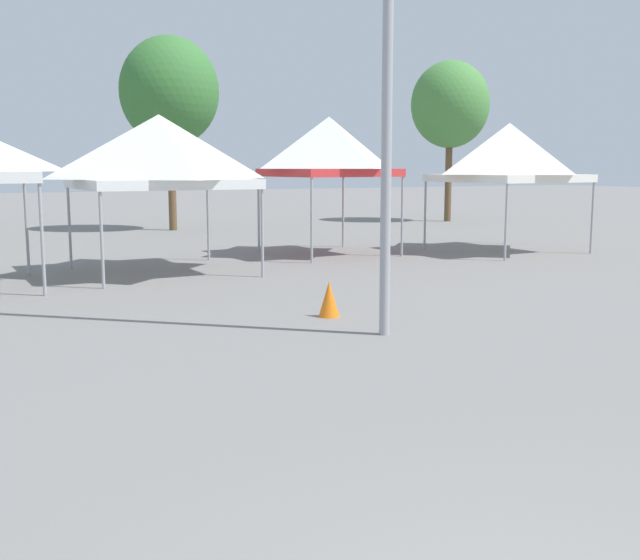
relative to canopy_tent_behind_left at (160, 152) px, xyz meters
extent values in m
cylinder|color=#9E9EA3|center=(-2.71, -1.97, -1.49)|extent=(0.06, 0.06, 2.18)
cylinder|color=#9E9EA3|center=(-2.62, 0.85, -1.49)|extent=(0.06, 0.06, 2.18)
cylinder|color=#9E9EA3|center=(-1.62, -1.63, -1.57)|extent=(0.06, 0.06, 2.01)
cylinder|color=#9E9EA3|center=(1.63, -1.62, -1.57)|extent=(0.06, 0.06, 2.01)
cylinder|color=#9E9EA3|center=(-1.63, 1.62, -1.57)|extent=(0.06, 0.06, 2.01)
cylinder|color=#9E9EA3|center=(1.62, 1.63, -1.57)|extent=(0.06, 0.06, 2.01)
pyramid|color=white|center=(0.00, 0.00, 0.10)|extent=(3.43, 3.43, 1.34)
cube|color=white|center=(0.00, 0.00, -0.67)|extent=(3.40, 3.40, 0.20)
cylinder|color=#9E9EA3|center=(3.58, -0.04, -1.47)|extent=(0.06, 0.06, 2.21)
cylinder|color=#9E9EA3|center=(6.26, 0.16, -1.47)|extent=(0.06, 0.06, 2.21)
cylinder|color=#9E9EA3|center=(3.38, 2.64, -1.47)|extent=(0.06, 0.06, 2.21)
cylinder|color=#9E9EA3|center=(6.06, 2.84, -1.47)|extent=(0.06, 0.06, 2.21)
pyramid|color=white|center=(4.82, 1.40, 0.29)|extent=(3.03, 3.03, 1.31)
cube|color=red|center=(4.82, 1.40, -0.46)|extent=(3.00, 3.00, 0.20)
cylinder|color=#9E9EA3|center=(7.95, -1.80, -1.55)|extent=(0.06, 0.06, 2.06)
cylinder|color=#9E9EA3|center=(11.03, -1.62, -1.55)|extent=(0.06, 0.06, 2.06)
cylinder|color=#9E9EA3|center=(7.77, 1.28, -1.55)|extent=(0.06, 0.06, 2.06)
cylinder|color=#9E9EA3|center=(10.85, 1.46, -1.55)|extent=(0.06, 0.06, 2.06)
pyramid|color=white|center=(9.40, -0.17, 0.16)|extent=(3.43, 3.43, 1.35)
cube|color=white|center=(9.40, -0.17, -0.62)|extent=(3.39, 3.39, 0.20)
cylinder|color=brown|center=(3.52, 10.78, -0.83)|extent=(0.28, 0.28, 3.50)
ellipsoid|color=#387233|center=(3.52, 10.78, 2.31)|extent=(3.47, 3.47, 3.82)
cylinder|color=brown|center=(15.06, 9.90, -0.82)|extent=(0.28, 0.28, 3.51)
ellipsoid|color=#47843D|center=(15.06, 9.90, 2.22)|extent=(3.21, 3.21, 3.53)
cone|color=orange|center=(0.83, -5.99, -2.30)|extent=(0.32, 0.32, 0.55)
camera|label=1|loc=(-4.62, -16.06, -0.32)|focal=43.02mm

